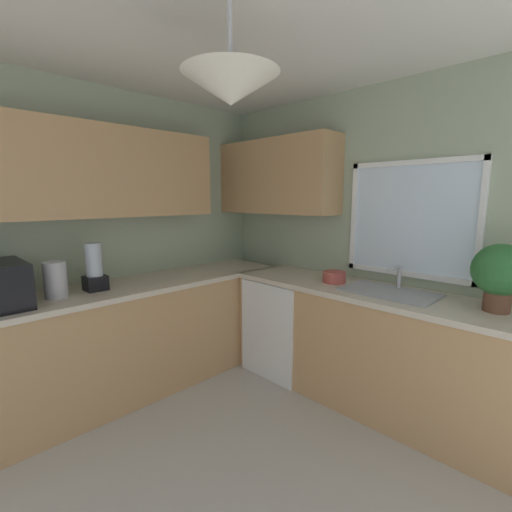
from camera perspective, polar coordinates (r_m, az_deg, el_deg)
name	(u,v)px	position (r m, az deg, el deg)	size (l,w,h in m)	color
ground_plane	(235,501)	(2.33, -3.35, -34.37)	(7.78, 7.78, 0.00)	#B7B2A8
room_shell	(211,171)	(2.60, -7.16, 13.28)	(3.66, 3.53, 2.56)	#9EAD8E
counter_run_left	(114,343)	(3.16, -21.71, -12.71)	(0.65, 3.14, 0.91)	tan
counter_run_back	(393,354)	(2.95, 21.03, -14.28)	(2.75, 0.65, 0.91)	tan
dishwasher	(287,324)	(3.43, 4.99, -10.73)	(0.60, 0.60, 0.87)	white
kettle	(55,280)	(2.86, -29.29, -3.33)	(0.15, 0.15, 0.26)	#B7B7BC
sink_assembly	(389,291)	(2.83, 20.47, -5.29)	(0.66, 0.40, 0.19)	#9EA0A5
potted_plant	(500,273)	(2.63, 34.33, -2.19)	(0.32, 0.32, 0.42)	brown
bowl	(334,277)	(3.03, 12.34, -3.26)	(0.19, 0.19, 0.09)	#B74C42
blender_appliance	(94,269)	(2.95, -24.32, -1.92)	(0.15, 0.15, 0.36)	black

